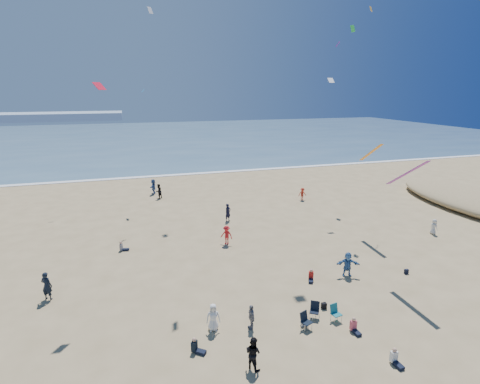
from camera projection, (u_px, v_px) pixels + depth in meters
name	position (u px, v px, depth m)	size (l,w,h in m)	color
ocean	(142.00, 138.00, 104.16)	(220.00, 100.00, 0.06)	#476B84
surf_line	(158.00, 176.00, 58.06)	(220.00, 1.20, 0.08)	white
standing_flyers	(215.00, 234.00, 32.61)	(40.34, 40.36, 1.93)	black
seated_group	(261.00, 300.00, 23.16)	(13.74, 18.58, 0.84)	silver
chair_cluster	(319.00, 315.00, 21.48)	(2.74, 1.60, 1.00)	black
white_tote	(304.00, 322.00, 21.33)	(0.35, 0.20, 0.40)	silver
black_backpack	(324.00, 306.00, 22.96)	(0.30, 0.22, 0.38)	black
navy_bag	(406.00, 271.00, 27.33)	(0.28, 0.18, 0.34)	black
kites_aloft	(312.00, 73.00, 27.46)	(36.69, 44.00, 28.77)	#F65BAC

